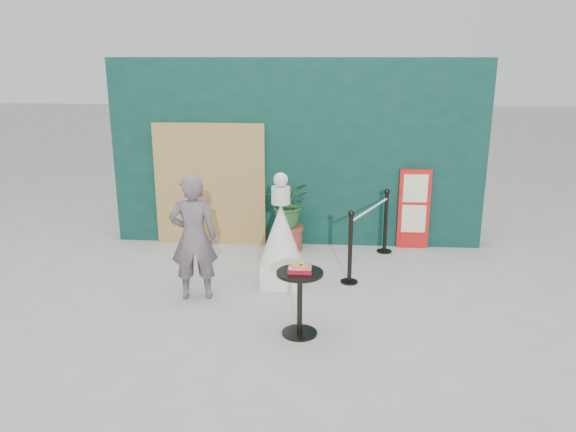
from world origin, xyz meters
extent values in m
plane|color=#ADAAA5|center=(0.00, 0.00, 0.00)|extent=(60.00, 60.00, 0.00)
cube|color=#0A2D2A|center=(0.00, 3.15, 1.50)|extent=(6.00, 0.30, 3.00)
cube|color=tan|center=(-1.40, 2.94, 1.00)|extent=(1.80, 0.08, 2.00)
imported|color=slate|center=(-1.17, 0.78, 0.82)|extent=(0.65, 0.49, 1.63)
cube|color=red|center=(1.90, 2.96, 0.65)|extent=(0.50, 0.06, 1.30)
cube|color=beige|center=(1.90, 2.92, 1.00)|extent=(0.38, 0.02, 0.45)
cube|color=beige|center=(1.90, 2.92, 0.50)|extent=(0.38, 0.02, 0.45)
cube|color=red|center=(1.90, 2.92, 0.15)|extent=(0.38, 0.02, 0.18)
cube|color=white|center=(-0.10, 1.27, 0.14)|extent=(0.52, 0.52, 0.29)
cone|color=white|center=(-0.10, 1.27, 0.72)|extent=(0.61, 0.61, 0.86)
cylinder|color=silver|center=(-0.10, 1.27, 1.26)|extent=(0.25, 0.25, 0.23)
sphere|color=silver|center=(-0.10, 1.27, 1.47)|extent=(0.19, 0.19, 0.19)
cylinder|color=black|center=(0.23, -0.13, 0.01)|extent=(0.40, 0.40, 0.02)
cylinder|color=black|center=(0.23, -0.13, 0.36)|extent=(0.06, 0.06, 0.72)
cylinder|color=black|center=(0.23, -0.13, 0.73)|extent=(0.52, 0.52, 0.03)
cube|color=#AA122B|center=(0.23, -0.13, 0.78)|extent=(0.26, 0.19, 0.05)
cube|color=red|center=(0.23, -0.13, 0.80)|extent=(0.24, 0.17, 0.00)
cube|color=gold|center=(0.19, -0.12, 0.82)|extent=(0.15, 0.14, 0.02)
cube|color=#D8A14F|center=(0.28, -0.15, 0.82)|extent=(0.13, 0.13, 0.02)
cone|color=yellow|center=(0.25, -0.08, 0.83)|extent=(0.06, 0.06, 0.06)
cylinder|color=brown|center=(-0.09, 2.72, 0.17)|extent=(0.41, 0.41, 0.34)
cylinder|color=brown|center=(-0.09, 2.72, 0.37)|extent=(0.45, 0.45, 0.06)
imported|color=#255524|center=(-0.09, 2.72, 0.77)|extent=(0.67, 0.58, 0.75)
cylinder|color=black|center=(0.83, 1.41, 0.01)|extent=(0.24, 0.24, 0.02)
cylinder|color=black|center=(0.83, 1.41, 0.48)|extent=(0.06, 0.06, 0.96)
sphere|color=black|center=(0.83, 1.41, 0.99)|extent=(0.09, 0.09, 0.09)
cylinder|color=black|center=(1.43, 2.71, 0.01)|extent=(0.24, 0.24, 0.02)
cylinder|color=black|center=(1.43, 2.71, 0.48)|extent=(0.06, 0.06, 0.96)
sphere|color=black|center=(1.43, 2.71, 0.99)|extent=(0.09, 0.09, 0.09)
cylinder|color=silver|center=(1.13, 2.06, 0.88)|extent=(0.63, 1.31, 0.03)
camera|label=1|loc=(0.51, -5.85, 3.03)|focal=35.00mm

